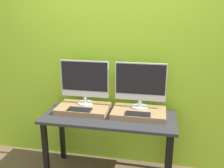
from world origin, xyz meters
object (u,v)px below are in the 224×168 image
Objects in this scene: monitor_left at (85,81)px; monitor_right at (140,84)px; keyboard_left at (80,109)px; keyboard_right at (138,114)px.

monitor_left is 1.00× the size of monitor_right.
keyboard_left is 0.71m from monitor_right.
keyboard_left is at bearing -161.83° from monitor_right.
keyboard_right is (0.00, -0.20, -0.26)m from monitor_right.
monitor_right is (0.62, 0.20, 0.26)m from keyboard_left.
monitor_right is 0.33m from keyboard_right.
monitor_right is 2.11× the size of keyboard_right.
monitor_right reaches higher than keyboard_left.
monitor_left is at bearing 180.00° from monitor_right.
monitor_left reaches higher than keyboard_right.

